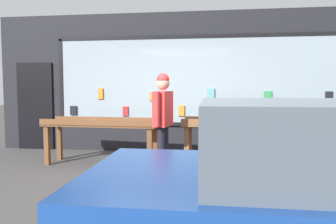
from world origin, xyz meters
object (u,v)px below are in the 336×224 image
at_px(display_table_right, 244,129).
at_px(person_browsing, 163,115).
at_px(display_table_left, 101,128).
at_px(small_dog, 141,159).

xyz_separation_m(display_table_right, person_browsing, (-1.41, -0.56, 0.29)).
bearing_deg(display_table_left, person_browsing, -23.24).
relative_size(display_table_left, display_table_right, 1.00).
relative_size(display_table_right, person_browsing, 1.29).
bearing_deg(person_browsing, small_dog, 125.87).
distance_m(display_table_right, person_browsing, 1.55).
relative_size(display_table_right, small_dog, 3.68).
bearing_deg(display_table_right, display_table_left, -179.96).
bearing_deg(small_dog, display_table_right, -82.65).
xyz_separation_m(display_table_left, small_dog, (0.95, -0.73, -0.43)).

